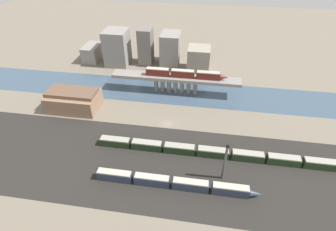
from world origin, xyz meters
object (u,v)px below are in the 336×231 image
train_yard_mid (217,153)px  warehouse_building (74,100)px  train_on_bridge (185,74)px  train_yard_near (175,183)px  signal_tower (225,162)px

train_yard_mid → warehouse_building: warehouse_building is taller
train_on_bridge → train_yard_near: size_ratio=0.73×
train_on_bridge → train_yard_mid: (16.72, -42.83, -9.26)m
signal_tower → train_on_bridge: bearing=109.2°
train_on_bridge → signal_tower: size_ratio=2.55×
warehouse_building → signal_tower: signal_tower is taller
train_yard_near → train_yard_mid: (13.87, 16.47, -0.17)m
train_on_bridge → signal_tower: (18.50, -53.11, -3.01)m
train_on_bridge → train_yard_mid: bearing=-68.7°
train_yard_mid → signal_tower: size_ratio=5.81×
train_on_bridge → train_yard_mid: size_ratio=0.44×
train_yard_near → signal_tower: (15.66, 6.18, 6.08)m
train_on_bridge → signal_tower: bearing=-70.8°
train_yard_near → warehouse_building: 65.06m
train_on_bridge → train_yard_near: (2.85, -59.30, -9.09)m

